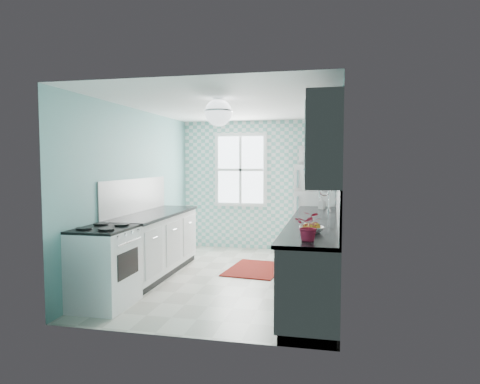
% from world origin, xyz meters
% --- Properties ---
extents(floor, '(3.00, 4.40, 0.02)m').
position_xyz_m(floor, '(0.00, 0.00, -0.01)').
color(floor, beige).
rests_on(floor, ground).
extents(ceiling, '(3.00, 4.40, 0.02)m').
position_xyz_m(ceiling, '(0.00, 0.00, 2.51)').
color(ceiling, white).
rests_on(ceiling, wall_back).
extents(wall_back, '(3.00, 0.02, 2.50)m').
position_xyz_m(wall_back, '(0.00, 2.21, 1.25)').
color(wall_back, '#69A4A1').
rests_on(wall_back, floor).
extents(wall_front, '(3.00, 0.02, 2.50)m').
position_xyz_m(wall_front, '(0.00, -2.21, 1.25)').
color(wall_front, '#69A4A1').
rests_on(wall_front, floor).
extents(wall_left, '(0.02, 4.40, 2.50)m').
position_xyz_m(wall_left, '(-1.51, 0.00, 1.25)').
color(wall_left, '#69A4A1').
rests_on(wall_left, floor).
extents(wall_right, '(0.02, 4.40, 2.50)m').
position_xyz_m(wall_right, '(1.51, 0.00, 1.25)').
color(wall_right, '#69A4A1').
rests_on(wall_right, floor).
extents(accent_wall, '(3.00, 0.01, 2.50)m').
position_xyz_m(accent_wall, '(0.00, 2.19, 1.25)').
color(accent_wall, '#73BDAF').
rests_on(accent_wall, wall_back).
extents(window, '(1.04, 0.05, 1.44)m').
position_xyz_m(window, '(-0.35, 2.16, 1.55)').
color(window, white).
rests_on(window, wall_back).
extents(backsplash_right, '(0.02, 3.60, 0.51)m').
position_xyz_m(backsplash_right, '(1.49, -0.40, 1.20)').
color(backsplash_right, white).
rests_on(backsplash_right, wall_right).
extents(backsplash_left, '(0.02, 2.15, 0.51)m').
position_xyz_m(backsplash_left, '(-1.49, -0.07, 1.20)').
color(backsplash_left, white).
rests_on(backsplash_left, wall_left).
extents(upper_cabinets_right, '(0.33, 3.20, 0.90)m').
position_xyz_m(upper_cabinets_right, '(1.33, -0.60, 1.90)').
color(upper_cabinets_right, silver).
rests_on(upper_cabinets_right, wall_right).
extents(upper_cabinet_fridge, '(0.40, 0.74, 0.40)m').
position_xyz_m(upper_cabinet_fridge, '(1.30, 1.83, 2.25)').
color(upper_cabinet_fridge, silver).
rests_on(upper_cabinet_fridge, wall_right).
extents(ceiling_light, '(0.34, 0.34, 0.35)m').
position_xyz_m(ceiling_light, '(0.00, -0.80, 2.32)').
color(ceiling_light, silver).
rests_on(ceiling_light, ceiling).
extents(base_cabinets_right, '(0.60, 3.60, 0.90)m').
position_xyz_m(base_cabinets_right, '(1.20, -0.40, 0.45)').
color(base_cabinets_right, white).
rests_on(base_cabinets_right, floor).
extents(countertop_right, '(0.63, 3.60, 0.04)m').
position_xyz_m(countertop_right, '(1.19, -0.40, 0.92)').
color(countertop_right, black).
rests_on(countertop_right, base_cabinets_right).
extents(base_cabinets_left, '(0.60, 2.15, 0.90)m').
position_xyz_m(base_cabinets_left, '(-1.20, -0.07, 0.45)').
color(base_cabinets_left, white).
rests_on(base_cabinets_left, floor).
extents(countertop_left, '(0.63, 2.15, 0.04)m').
position_xyz_m(countertop_left, '(-1.19, -0.07, 0.92)').
color(countertop_left, black).
rests_on(countertop_left, base_cabinets_left).
extents(fridge, '(0.72, 0.72, 1.66)m').
position_xyz_m(fridge, '(1.11, 1.82, 0.83)').
color(fridge, white).
rests_on(fridge, floor).
extents(stove, '(0.61, 0.76, 0.92)m').
position_xyz_m(stove, '(-1.20, -1.53, 0.48)').
color(stove, silver).
rests_on(stove, floor).
extents(sink, '(0.46, 0.38, 0.53)m').
position_xyz_m(sink, '(1.20, 0.54, 0.93)').
color(sink, silver).
rests_on(sink, countertop_right).
extents(rug, '(0.91, 1.21, 0.02)m').
position_xyz_m(rug, '(0.23, 0.54, 0.01)').
color(rug, maroon).
rests_on(rug, floor).
extents(dish_towel, '(0.13, 0.26, 0.41)m').
position_xyz_m(dish_towel, '(0.89, 0.31, 0.48)').
color(dish_towel, '#72BAB2').
rests_on(dish_towel, base_cabinets_right).
extents(fruit_bowl, '(0.31, 0.31, 0.07)m').
position_xyz_m(fruit_bowl, '(1.20, -1.39, 0.97)').
color(fruit_bowl, white).
rests_on(fruit_bowl, countertop_right).
extents(potted_plant, '(0.31, 0.28, 0.29)m').
position_xyz_m(potted_plant, '(1.20, -1.90, 1.08)').
color(potted_plant, '#A2181A').
rests_on(potted_plant, countertop_right).
extents(soap_bottle, '(0.12, 0.12, 0.20)m').
position_xyz_m(soap_bottle, '(1.25, 0.99, 1.04)').
color(soap_bottle, '#9DBAC6').
rests_on(soap_bottle, countertop_right).
extents(microwave, '(0.62, 0.44, 0.33)m').
position_xyz_m(microwave, '(1.11, 1.82, 1.82)').
color(microwave, white).
rests_on(microwave, fridge).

